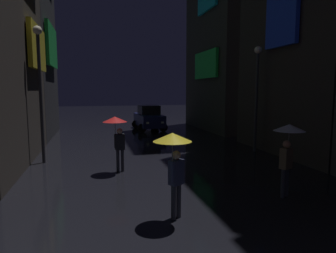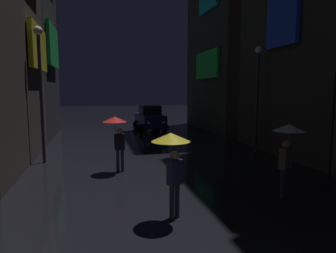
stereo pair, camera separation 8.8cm
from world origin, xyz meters
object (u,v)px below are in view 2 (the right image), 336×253
(pedestrian_near_crossing_yellow, at_px, (172,152))
(streetlamp_left_far, at_px, (40,79))
(pedestrian_foreground_left_red, at_px, (116,129))
(car_distant, at_px, (150,118))
(pedestrian_midstreet_centre_clear, at_px, (288,140))
(streetlamp_right_far, at_px, (257,86))

(pedestrian_near_crossing_yellow, distance_m, streetlamp_left_far, 8.12)
(pedestrian_foreground_left_red, relative_size, streetlamp_left_far, 0.37)
(pedestrian_foreground_left_red, bearing_deg, streetlamp_left_far, 142.03)
(car_distant, bearing_deg, pedestrian_midstreet_centre_clear, -85.65)
(streetlamp_left_far, xyz_separation_m, streetlamp_right_far, (10.00, -0.08, -0.26))
(pedestrian_foreground_left_red, bearing_deg, car_distant, 73.84)
(pedestrian_foreground_left_red, xyz_separation_m, pedestrian_midstreet_centre_clear, (4.59, -3.79, 0.00))
(pedestrian_midstreet_centre_clear, bearing_deg, streetlamp_right_far, 67.56)
(car_distant, bearing_deg, pedestrian_near_crossing_yellow, -98.54)
(pedestrian_midstreet_centre_clear, relative_size, streetlamp_right_far, 0.41)
(pedestrian_near_crossing_yellow, height_order, streetlamp_right_far, streetlamp_right_far)
(pedestrian_midstreet_centre_clear, relative_size, car_distant, 0.50)
(pedestrian_near_crossing_yellow, xyz_separation_m, streetlamp_right_far, (6.12, 6.80, 1.62))
(pedestrian_midstreet_centre_clear, distance_m, streetlamp_left_far, 9.85)
(streetlamp_left_far, relative_size, streetlamp_right_far, 1.09)
(pedestrian_foreground_left_red, bearing_deg, streetlamp_right_far, 17.35)
(pedestrian_midstreet_centre_clear, relative_size, streetlamp_left_far, 0.37)
(pedestrian_foreground_left_red, height_order, streetlamp_right_far, streetlamp_right_far)
(pedestrian_near_crossing_yellow, xyz_separation_m, streetlamp_left_far, (-3.88, 6.87, 1.88))
(pedestrian_near_crossing_yellow, bearing_deg, streetlamp_right_far, 48.02)
(car_distant, distance_m, streetlamp_right_far, 10.49)
(pedestrian_near_crossing_yellow, height_order, pedestrian_midstreet_centre_clear, same)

